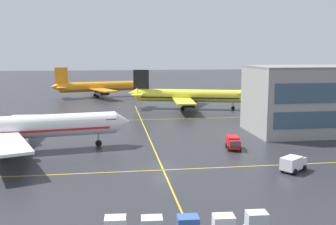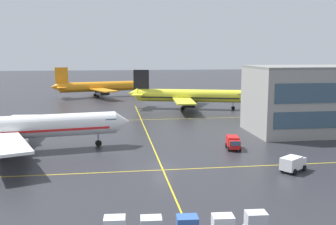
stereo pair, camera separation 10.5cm
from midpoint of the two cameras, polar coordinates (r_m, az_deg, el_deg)
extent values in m
plane|color=#28282D|center=(56.60, -1.03, -7.84)|extent=(600.00, 600.00, 0.00)
cylinder|color=white|center=(67.85, -21.32, -2.06)|extent=(32.39, 8.80, 3.82)
cone|color=white|center=(68.74, -6.71, -1.37)|extent=(3.17, 4.11, 3.75)
cube|color=white|center=(59.71, -22.80, -4.17)|extent=(10.29, 15.96, 0.40)
cube|color=white|center=(76.43, -21.61, -1.36)|extent=(6.02, 15.34, 0.40)
cylinder|color=#4C4C51|center=(63.11, -21.36, -4.62)|extent=(3.71, 2.62, 2.11)
cylinder|color=#4C4C51|center=(73.32, -20.80, -2.77)|extent=(3.71, 2.62, 2.11)
cube|color=#385166|center=(68.28, -8.62, -1.00)|extent=(2.34, 3.76, 0.70)
cube|color=red|center=(67.94, -21.29, -2.45)|extent=(29.85, 8.44, 0.36)
cylinder|color=#99999E|center=(68.59, -10.23, -3.57)|extent=(0.28, 0.28, 1.66)
cylinder|color=black|center=(68.84, -10.20, -4.47)|extent=(1.16, 0.62, 1.11)
cylinder|color=#99999E|center=(65.98, -23.10, -4.65)|extent=(0.28, 0.28, 1.66)
cylinder|color=black|center=(66.24, -23.04, -5.58)|extent=(1.16, 0.62, 1.11)
cylinder|color=#99999E|center=(71.06, -22.68, -3.69)|extent=(0.28, 0.28, 1.66)
cylinder|color=black|center=(71.30, -22.63, -4.56)|extent=(1.16, 0.62, 1.11)
cylinder|color=yellow|center=(111.58, 3.19, 2.49)|extent=(30.14, 11.89, 3.60)
cone|color=yellow|center=(111.45, 11.63, 2.32)|extent=(3.35, 4.08, 3.53)
cone|color=yellow|center=(114.12, -5.19, 2.80)|extent=(3.86, 4.13, 3.42)
cube|color=black|center=(113.23, -4.00, 4.84)|extent=(4.47, 1.59, 5.69)
cube|color=yellow|center=(110.92, -4.52, 2.64)|extent=(4.28, 5.58, 0.23)
cube|color=yellow|center=(116.45, -3.92, 2.94)|extent=(4.28, 5.58, 0.23)
cube|color=yellow|center=(103.76, 2.30, 1.70)|extent=(5.94, 14.54, 0.38)
cube|color=yellow|center=(119.70, 3.06, 2.66)|extent=(11.05, 14.86, 0.38)
cylinder|color=black|center=(106.91, 3.07, 1.24)|extent=(3.65, 2.81, 1.99)
cylinder|color=black|center=(116.66, 3.48, 1.88)|extent=(3.65, 2.81, 1.99)
cube|color=#385166|center=(111.27, 10.52, 2.61)|extent=(2.56, 3.66, 0.66)
cube|color=black|center=(111.63, 3.19, 2.26)|extent=(27.82, 11.25, 0.34)
cylinder|color=#99999E|center=(111.54, 9.51, 1.18)|extent=(0.27, 0.27, 1.56)
cylinder|color=black|center=(111.69, 9.49, 0.65)|extent=(1.12, 0.70, 1.04)
cylinder|color=#99999E|center=(109.60, 2.09, 1.16)|extent=(0.27, 0.27, 1.56)
cylinder|color=black|center=(109.75, 2.09, 0.62)|extent=(1.12, 0.70, 1.04)
cylinder|color=#99999E|center=(114.47, 2.34, 1.49)|extent=(0.27, 0.27, 1.56)
cylinder|color=black|center=(114.60, 2.34, 0.97)|extent=(1.12, 0.70, 1.04)
cylinder|color=orange|center=(143.88, -9.83, 3.78)|extent=(29.70, 10.29, 3.53)
cone|color=orange|center=(147.97, -3.72, 4.03)|extent=(3.15, 3.92, 3.45)
cone|color=orange|center=(141.45, -16.33, 3.62)|extent=(3.66, 3.94, 3.35)
cube|color=orange|center=(141.40, -15.42, 5.28)|extent=(4.41, 1.35, 5.57)
cube|color=orange|center=(138.88, -15.42, 3.57)|extent=(4.00, 5.38, 0.22)
cube|color=orange|center=(144.39, -15.66, 3.75)|extent=(4.00, 5.38, 0.22)
cube|color=orange|center=(136.06, -9.52, 3.27)|extent=(10.32, 14.64, 0.37)
cube|color=orange|center=(151.45, -10.78, 3.79)|extent=(5.15, 14.03, 0.37)
cylinder|color=#333338|center=(139.39, -9.33, 2.91)|extent=(3.52, 2.62, 1.95)
cylinder|color=#333338|center=(148.79, -10.12, 3.26)|extent=(3.52, 2.62, 1.95)
cube|color=#385166|center=(147.29, -4.52, 4.20)|extent=(2.37, 3.54, 0.65)
cube|color=orange|center=(143.92, -9.82, 3.61)|extent=(27.39, 9.78, 0.33)
cylinder|color=#99999E|center=(147.01, -5.20, 3.09)|extent=(0.26, 0.26, 1.53)
cylinder|color=black|center=(147.12, -5.19, 2.70)|extent=(1.09, 0.64, 1.02)
cylinder|color=#99999E|center=(141.38, -10.34, 2.75)|extent=(0.26, 0.26, 1.53)
cylinder|color=black|center=(141.49, -10.33, 2.34)|extent=(1.09, 0.64, 1.02)
cylinder|color=#99999E|center=(146.09, -10.71, 2.94)|extent=(0.26, 0.26, 1.53)
cylinder|color=black|center=(146.20, -10.70, 2.54)|extent=(1.09, 0.64, 1.02)
cube|color=yellow|center=(54.70, -0.76, -8.43)|extent=(155.27, 0.20, 0.01)
cube|color=yellow|center=(94.41, -4.00, -1.07)|extent=(155.27, 0.20, 0.01)
cube|color=yellow|center=(74.38, -2.82, -3.77)|extent=(0.20, 90.12, 0.01)
cube|color=red|center=(67.14, 9.44, -4.18)|extent=(2.30, 3.23, 1.70)
cube|color=red|center=(65.31, 9.72, -4.69)|extent=(1.96, 1.54, 1.40)
cube|color=#385166|center=(64.75, 9.80, -4.49)|extent=(1.63, 0.58, 0.70)
cylinder|color=black|center=(65.37, 8.87, -5.29)|extent=(0.39, 0.83, 0.80)
cylinder|color=black|center=(65.69, 10.52, -5.26)|extent=(0.39, 0.83, 0.80)
cylinder|color=black|center=(67.86, 8.53, -4.75)|extent=(0.39, 0.83, 0.80)
cylinder|color=black|center=(68.17, 10.11, -4.73)|extent=(0.39, 0.83, 0.80)
cube|color=white|center=(56.02, 17.62, -7.11)|extent=(3.55, 3.28, 1.70)
cube|color=white|center=(57.71, 18.57, -6.85)|extent=(2.10, 2.22, 1.40)
cube|color=#385166|center=(58.05, 18.82, -6.41)|extent=(1.21, 1.52, 0.70)
cylinder|color=black|center=(57.44, 19.35, -7.69)|extent=(0.82, 0.69, 0.80)
cylinder|color=black|center=(58.29, 17.68, -7.36)|extent=(0.82, 0.69, 0.80)
cylinder|color=black|center=(55.23, 18.09, -8.28)|extent=(0.82, 0.69, 0.80)
cylinder|color=black|center=(56.11, 16.37, -7.93)|extent=(0.82, 0.69, 0.80)
cube|color=silver|center=(36.08, -7.82, -16.08)|extent=(1.98, 1.55, 1.50)
cube|color=silver|center=(35.77, -2.47, -16.23)|extent=(1.98, 1.55, 1.50)
cube|color=#335BAD|center=(35.96, 2.87, -16.09)|extent=(1.98, 1.55, 1.50)
cube|color=silver|center=(36.44, 8.09, -15.82)|extent=(1.98, 1.55, 1.50)
cube|color=silver|center=(37.64, 12.82, -15.13)|extent=(1.98, 1.55, 1.50)
camera|label=1|loc=(0.05, -90.04, -0.01)|focal=41.50mm
camera|label=2|loc=(0.05, 89.96, 0.01)|focal=41.50mm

